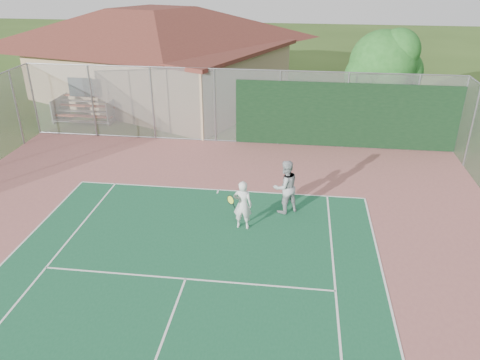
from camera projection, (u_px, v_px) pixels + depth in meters
The scene contains 6 objects.
back_fence at pixel (281, 111), 21.48m from camera, with size 20.08×0.11×3.53m.
clubhouse at pixel (155, 45), 27.81m from camera, with size 17.57×15.15×6.39m.
bleachers at pixel (87, 108), 25.23m from camera, with size 3.27×2.01×1.20m.
tree at pixel (384, 66), 21.85m from camera, with size 3.72×3.53×5.19m.
player_white_front at pixel (242, 205), 15.09m from camera, with size 0.82×0.65×1.69m.
player_grey_back at pixel (285, 187), 16.00m from camera, with size 1.18×1.12×1.92m.
Camera 1 is at (2.83, -3.81, 8.18)m, focal length 35.00 mm.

